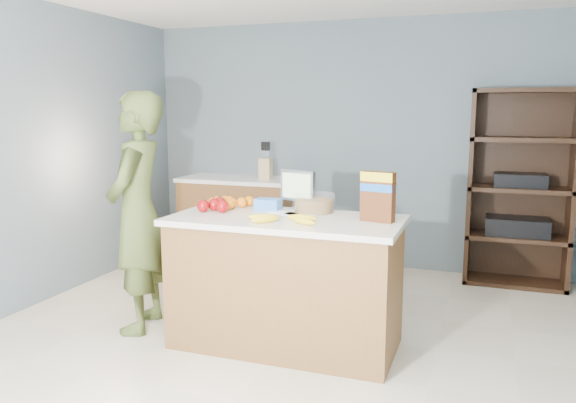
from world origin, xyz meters
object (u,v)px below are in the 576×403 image
(counter_peninsula, at_px, (286,287))
(shelving_unit, at_px, (519,192))
(tv, at_px, (298,187))
(person, at_px, (138,213))
(cereal_box, at_px, (378,193))

(counter_peninsula, relative_size, shelving_unit, 0.87)
(counter_peninsula, relative_size, tv, 5.53)
(shelving_unit, height_order, person, shelving_unit)
(person, height_order, cereal_box, person)
(counter_peninsula, relative_size, person, 0.89)
(counter_peninsula, xyz_separation_m, tv, (-0.02, 0.32, 0.64))
(counter_peninsula, xyz_separation_m, shelving_unit, (1.55, 2.05, 0.45))
(person, bearing_deg, tv, 94.76)
(shelving_unit, relative_size, tv, 6.38)
(tv, bearing_deg, cereal_box, -22.06)
(counter_peninsula, bearing_deg, person, -176.53)
(tv, bearing_deg, shelving_unit, 47.70)
(shelving_unit, height_order, cereal_box, shelving_unit)
(cereal_box, bearing_deg, counter_peninsula, -173.78)
(shelving_unit, bearing_deg, tv, -132.30)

